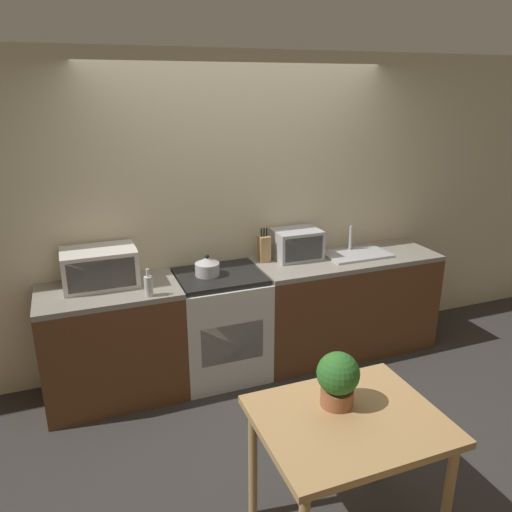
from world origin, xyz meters
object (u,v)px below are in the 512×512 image
at_px(kettle, 207,266).
at_px(dining_table, 348,435).
at_px(bottle, 149,286).
at_px(toaster_oven, 297,244).
at_px(stove_range, 221,325).
at_px(microwave, 100,267).

relative_size(kettle, dining_table, 0.21).
distance_m(kettle, bottle, 0.56).
bearing_deg(toaster_oven, kettle, -171.71).
xyz_separation_m(kettle, dining_table, (0.20, -1.83, -0.30)).
bearing_deg(toaster_oven, bottle, -164.54).
bearing_deg(stove_range, microwave, 173.22).
xyz_separation_m(stove_range, toaster_oven, (0.74, 0.13, 0.58)).
bearing_deg(bottle, kettle, 26.33).
xyz_separation_m(kettle, microwave, (-0.80, 0.09, 0.07)).
distance_m(bottle, dining_table, 1.76).
relative_size(stove_range, bottle, 4.38).
distance_m(kettle, microwave, 0.81).
height_order(stove_range, kettle, kettle).
bearing_deg(microwave, bottle, -48.76).
distance_m(bottle, toaster_oven, 1.39).
height_order(kettle, microwave, microwave).
xyz_separation_m(stove_range, bottle, (-0.60, -0.24, 0.53)).
distance_m(kettle, toaster_oven, 0.85).
height_order(stove_range, toaster_oven, toaster_oven).
bearing_deg(bottle, microwave, 131.24).
height_order(toaster_oven, dining_table, toaster_oven).
bearing_deg(bottle, stove_range, 21.51).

